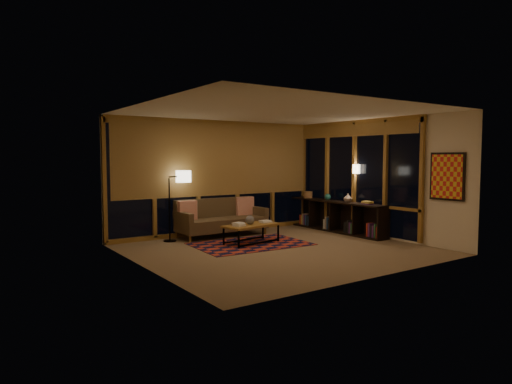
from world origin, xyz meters
TOP-DOWN VIEW (x-y plane):
  - floor at (0.00, 0.00)m, footprint 5.50×5.00m
  - ceiling at (0.00, 0.00)m, footprint 5.50×5.00m
  - walls at (0.00, 0.00)m, footprint 5.51×5.01m
  - window_wall_back at (0.00, 2.43)m, footprint 5.30×0.16m
  - window_wall_right at (2.68, 0.60)m, footprint 0.16×3.70m
  - wall_art at (2.71, -1.85)m, footprint 0.06×0.74m
  - wall_sconce at (2.62, 0.45)m, footprint 0.12×0.18m
  - sofa at (-0.15, 2.00)m, footprint 2.07×0.84m
  - pillow_left at (-0.97, 2.12)m, footprint 0.43×0.15m
  - pillow_right at (0.60, 2.19)m, footprint 0.45×0.18m
  - area_rug at (-0.17, 0.78)m, footprint 2.44×1.70m
  - coffee_table at (-0.11, 0.83)m, footprint 1.31×0.75m
  - book_stack_a at (-0.46, 0.78)m, footprint 0.29×0.25m
  - book_stack_b at (0.29, 0.89)m, footprint 0.23×0.18m
  - ceramic_pot at (-0.13, 0.87)m, footprint 0.20×0.20m
  - floor_lamp at (-1.43, 2.06)m, footprint 0.54×0.38m
  - bookshelf at (2.49, 1.00)m, footprint 0.40×3.03m
  - basket at (2.47, 2.00)m, footprint 0.27×0.27m
  - teal_bowl at (2.49, 1.28)m, footprint 0.16×0.16m
  - vase at (2.49, 0.58)m, footprint 0.23×0.23m
  - shelf_book_stack at (2.49, -0.03)m, footprint 0.22×0.26m

SIDE VIEW (x-z plane):
  - floor at x=0.00m, z-range -0.01..0.01m
  - area_rug at x=-0.17m, z-range 0.00..0.01m
  - coffee_table at x=-0.11m, z-range 0.00..0.41m
  - bookshelf at x=2.49m, z-range 0.00..0.76m
  - sofa at x=-0.15m, z-range 0.00..0.85m
  - book_stack_b at x=0.29m, z-range 0.41..0.45m
  - book_stack_a at x=-0.46m, z-range 0.41..0.48m
  - ceramic_pot at x=-0.13m, z-range 0.41..0.60m
  - pillow_left at x=-0.97m, z-range 0.42..0.85m
  - pillow_right at x=0.60m, z-range 0.42..0.86m
  - floor_lamp at x=-1.43m, z-range 0.00..1.54m
  - shelf_book_stack at x=2.49m, z-range 0.76..0.82m
  - teal_bowl at x=2.49m, z-range 0.76..0.91m
  - basket at x=2.47m, z-range 0.76..0.93m
  - vase at x=2.49m, z-range 0.76..0.97m
  - walls at x=0.00m, z-range 0.00..2.70m
  - window_wall_back at x=0.00m, z-range 0.05..2.65m
  - window_wall_right at x=2.68m, z-range 0.05..2.65m
  - wall_art at x=2.71m, z-range 0.98..1.92m
  - wall_sconce at x=2.62m, z-range 1.44..1.66m
  - ceiling at x=0.00m, z-range 2.70..2.71m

